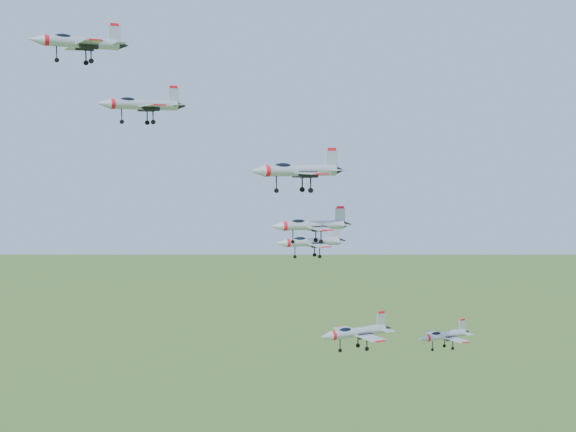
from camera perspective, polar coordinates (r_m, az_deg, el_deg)
jet_lead at (r=113.33m, az=-14.67°, el=11.87°), size 13.66×11.22×3.66m
jet_left_high at (r=100.86m, az=-10.39°, el=7.81°), size 11.61×9.54×3.11m
jet_right_high at (r=94.36m, az=0.67°, el=3.27°), size 12.55×10.43×3.35m
jet_left_low at (r=116.04m, az=1.60°, el=-1.85°), size 11.06×9.29×2.97m
jet_right_low at (r=99.39m, az=1.62°, el=-0.65°), size 10.68×9.02×2.88m
jet_trail at (r=116.37m, az=4.84°, el=-8.24°), size 12.38×10.17×3.32m
jet_extra at (r=142.92m, az=11.02°, el=-8.34°), size 11.72×9.61×3.15m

